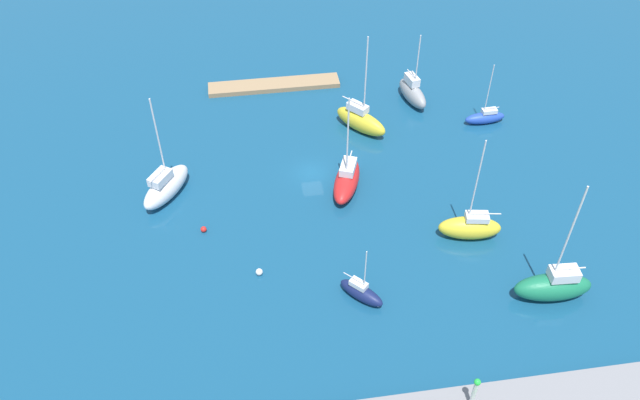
% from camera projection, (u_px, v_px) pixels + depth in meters
% --- Properties ---
extents(water, '(160.00, 160.00, 0.00)m').
position_uv_depth(water, '(312.00, 173.00, 75.39)').
color(water, navy).
rests_on(water, ground).
extents(pier_dock, '(18.38, 3.02, 0.67)m').
position_uv_depth(pier_dock, '(274.00, 85.00, 88.84)').
color(pier_dock, '#997A56').
rests_on(pier_dock, ground).
extents(harbor_beacon, '(0.56, 0.56, 3.73)m').
position_uv_depth(harbor_beacon, '(475.00, 391.00, 50.75)').
color(harbor_beacon, silver).
rests_on(harbor_beacon, breakwater).
extents(sailboat_yellow_off_beacon, '(6.92, 3.42, 12.96)m').
position_uv_depth(sailboat_yellow_off_beacon, '(470.00, 227.00, 66.79)').
color(sailboat_yellow_off_beacon, yellow).
rests_on(sailboat_yellow_off_beacon, water).
extents(sailboat_white_center_basin, '(6.41, 7.89, 13.05)m').
position_uv_depth(sailboat_white_center_basin, '(166.00, 186.00, 71.37)').
color(sailboat_white_center_basin, white).
rests_on(sailboat_white_center_basin, water).
extents(sailboat_gray_east_end, '(3.51, 7.03, 10.16)m').
position_uv_depth(sailboat_gray_east_end, '(412.00, 92.00, 85.47)').
color(sailboat_gray_east_end, gray).
rests_on(sailboat_gray_east_end, water).
extents(sailboat_red_outer_mooring, '(5.31, 8.30, 12.74)m').
position_uv_depth(sailboat_red_outer_mooring, '(347.00, 179.00, 72.57)').
color(sailboat_red_outer_mooring, red).
rests_on(sailboat_red_outer_mooring, water).
extents(sailboat_green_near_pier, '(7.76, 3.13, 14.47)m').
position_uv_depth(sailboat_green_near_pier, '(554.00, 286.00, 60.77)').
color(sailboat_green_near_pier, '#19724C').
rests_on(sailboat_green_near_pier, water).
extents(sailboat_blue_far_south, '(5.44, 1.82, 8.70)m').
position_uv_depth(sailboat_blue_far_south, '(485.00, 117.00, 82.26)').
color(sailboat_blue_far_south, '#2347B2').
rests_on(sailboat_blue_far_south, water).
extents(sailboat_navy_along_channel, '(4.49, 4.52, 6.87)m').
position_uv_depth(sailboat_navy_along_channel, '(361.00, 292.00, 61.12)').
color(sailboat_navy_along_channel, '#141E4C').
rests_on(sailboat_navy_along_channel, water).
extents(sailboat_yellow_lone_south, '(6.67, 7.14, 13.47)m').
position_uv_depth(sailboat_yellow_lone_south, '(361.00, 120.00, 80.63)').
color(sailboat_yellow_lone_south, yellow).
rests_on(sailboat_yellow_lone_south, water).
extents(mooring_buoy_red, '(0.65, 0.65, 0.65)m').
position_uv_depth(mooring_buoy_red, '(204.00, 229.00, 68.09)').
color(mooring_buoy_red, red).
rests_on(mooring_buoy_red, water).
extents(mooring_buoy_white, '(0.72, 0.72, 0.72)m').
position_uv_depth(mooring_buoy_white, '(259.00, 272.00, 63.64)').
color(mooring_buoy_white, white).
rests_on(mooring_buoy_white, water).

